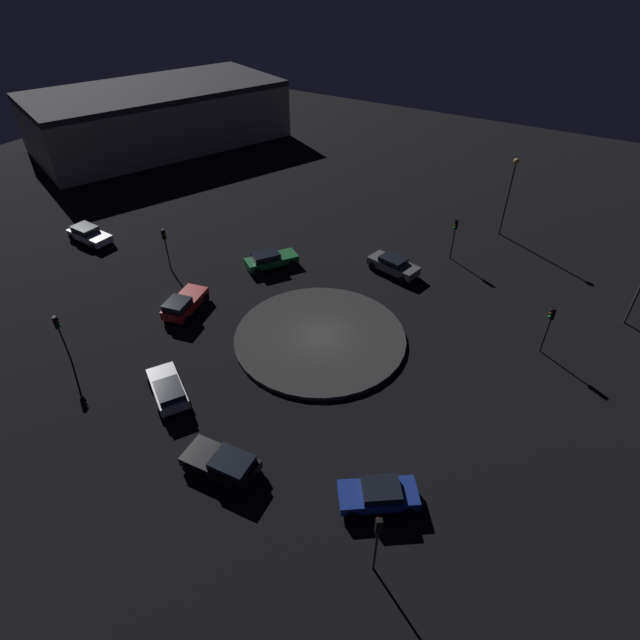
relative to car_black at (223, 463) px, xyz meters
The scene contains 16 objects.
ground_plane 12.63m from the car_black, 83.68° to the right, with size 119.92×119.92×0.00m, color black.
roundabout_island 12.62m from the car_black, 83.68° to the right, with size 12.48×12.48×0.30m, color #383838.
car_black is the anchor object (origin of this frame).
car_grey 23.57m from the car_black, 88.49° to the right, with size 4.76×2.78×1.45m.
car_blue 8.49m from the car_black, 161.75° to the right, with size 4.36×3.81×1.29m.
car_white 31.03m from the car_black, 26.28° to the right, with size 4.69×2.29×1.46m.
car_silver 7.07m from the car_black, 21.25° to the right, with size 4.36×3.63×1.37m.
car_red 15.63m from the car_black, 39.30° to the right, with size 2.83×4.51×1.56m.
car_green 21.47m from the car_black, 61.31° to the right, with size 3.98×4.76×1.45m.
traffic_light_south 28.64m from the car_black, 95.70° to the right, with size 0.35×0.38×3.85m.
traffic_light_northwest 9.67m from the car_black, behind, with size 0.38×0.39×4.09m.
traffic_light_southwest 23.23m from the car_black, 123.17° to the right, with size 0.39×0.37×3.76m.
traffic_light_east 22.44m from the car_black, 38.48° to the right, with size 0.37×0.32×3.93m.
traffic_light_northeast 15.15m from the car_black, ahead, with size 0.39×0.38×3.81m.
streetlamp_south 36.12m from the car_black, 98.62° to the right, with size 0.52×0.52×7.51m.
store_building 56.98m from the car_black, 41.93° to the right, with size 26.75×35.83×7.42m.
Camera 1 is at (-14.68, 24.41, 23.65)m, focal length 28.44 mm.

